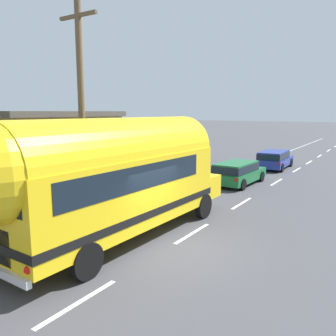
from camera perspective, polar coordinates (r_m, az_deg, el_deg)
ground_plane at (r=11.29m, az=0.02°, el=-13.16°), size 300.00×300.00×0.00m
lane_markings at (r=23.51m, az=12.03°, el=-1.46°), size 3.65×80.00×0.01m
utility_pole at (r=13.32m, az=-14.16°, el=9.50°), size 1.80×0.24×8.50m
painted_bus at (r=11.21m, az=-9.42°, el=-1.15°), size 2.78×10.88×4.12m
car_lead at (r=20.89m, az=11.47°, el=-0.58°), size 2.05×4.45×1.37m
car_second at (r=27.47m, az=17.23°, el=1.54°), size 2.06×4.56×1.37m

